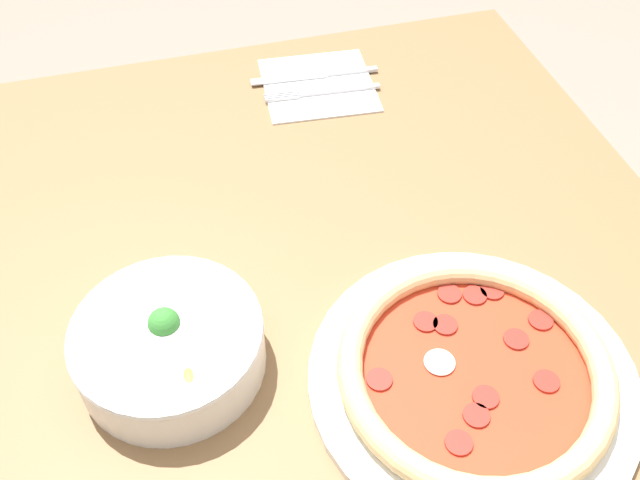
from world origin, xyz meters
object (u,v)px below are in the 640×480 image
fork (324,92)px  knife (320,75)px  pizza (474,373)px  bowl (169,344)px

fork → knife: 0.04m
pizza → bowl: (0.10, 0.29, 0.02)m
fork → knife: bearing=-93.7°
pizza → fork: (0.51, 0.01, -0.01)m
pizza → bowl: 0.31m
bowl → pizza: bearing=-109.9°
bowl → fork: 0.49m
bowl → fork: bowl is taller
pizza → knife: 0.55m
fork → knife: size_ratio=0.89×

